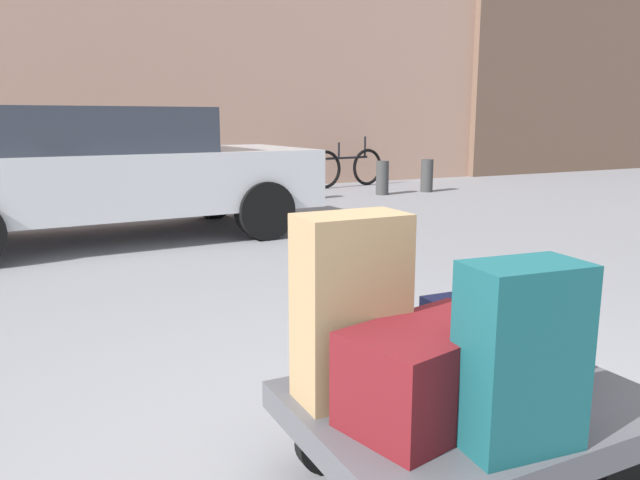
# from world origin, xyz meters

# --- Properties ---
(luggage_cart) EXTENTS (1.24, 0.90, 0.34)m
(luggage_cart) POSITION_xyz_m (0.00, 0.00, 0.27)
(luggage_cart) COLOR #4C4C51
(luggage_cart) RESTS_ON ground_plane
(suitcase_tan_stacked_top) EXTENTS (0.38, 0.22, 0.65)m
(suitcase_tan_stacked_top) POSITION_xyz_m (-0.39, 0.20, 0.67)
(suitcase_tan_stacked_top) COLOR #9E7F56
(suitcase_tan_stacked_top) RESTS_ON luggage_cart
(suitcase_navy_front_right) EXTENTS (0.50, 0.43, 0.26)m
(suitcase_navy_front_right) POSITION_xyz_m (0.28, 0.17, 0.47)
(suitcase_navy_front_right) COLOR #191E47
(suitcase_navy_front_right) RESTS_ON luggage_cart
(duffel_bag_maroon_rear_left) EXTENTS (0.64, 0.47, 0.31)m
(duffel_bag_maroon_rear_left) POSITION_xyz_m (-0.23, -0.06, 0.50)
(duffel_bag_maroon_rear_left) COLOR maroon
(duffel_bag_maroon_rear_left) RESTS_ON luggage_cart
(suitcase_teal_center) EXTENTS (0.37, 0.25, 0.56)m
(suitcase_teal_center) POSITION_xyz_m (-0.10, -0.31, 0.62)
(suitcase_teal_center) COLOR #144C51
(suitcase_teal_center) RESTS_ON luggage_cart
(parked_car) EXTENTS (4.38, 2.08, 1.42)m
(parked_car) POSITION_xyz_m (-0.47, 5.41, 0.76)
(parked_car) COLOR silver
(parked_car) RESTS_ON ground_plane
(bicycle_leaning) EXTENTS (1.75, 0.34, 0.96)m
(bicycle_leaning) POSITION_xyz_m (4.44, 8.87, 0.37)
(bicycle_leaning) COLOR black
(bicycle_leaning) RESTS_ON ground_plane
(bollard_kerb_near) EXTENTS (0.22, 0.22, 0.59)m
(bollard_kerb_near) POSITION_xyz_m (2.83, 7.49, 0.29)
(bollard_kerb_near) COLOR #383838
(bollard_kerb_near) RESTS_ON ground_plane
(bollard_kerb_mid) EXTENTS (0.22, 0.22, 0.59)m
(bollard_kerb_mid) POSITION_xyz_m (4.37, 7.49, 0.29)
(bollard_kerb_mid) COLOR #383838
(bollard_kerb_mid) RESTS_ON ground_plane
(bollard_kerb_far) EXTENTS (0.22, 0.22, 0.59)m
(bollard_kerb_far) POSITION_xyz_m (5.32, 7.49, 0.29)
(bollard_kerb_far) COLOR #383838
(bollard_kerb_far) RESTS_ON ground_plane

